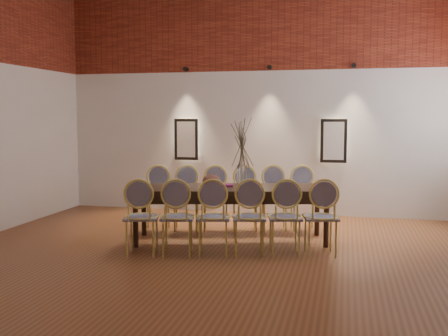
% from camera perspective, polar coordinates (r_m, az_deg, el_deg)
% --- Properties ---
extents(floor, '(7.00, 7.00, 0.02)m').
position_cam_1_polar(floor, '(6.05, -1.85, -10.90)').
color(floor, brown).
rests_on(floor, ground).
extents(wall_back, '(7.00, 0.10, 4.00)m').
position_cam_1_polar(wall_back, '(9.28, 3.84, 7.40)').
color(wall_back, silver).
rests_on(wall_back, ground).
extents(brick_band_back, '(7.00, 0.02, 1.50)m').
position_cam_1_polar(brick_band_back, '(9.33, 3.82, 15.11)').
color(brick_band_back, maroon).
rests_on(brick_band_back, ground).
extents(niche_left, '(0.36, 0.06, 0.66)m').
position_cam_1_polar(niche_left, '(9.48, -4.08, 3.13)').
color(niche_left, '#FFEAC6').
rests_on(niche_left, wall_back).
extents(niche_right, '(0.36, 0.06, 0.66)m').
position_cam_1_polar(niche_right, '(9.06, 11.85, 2.91)').
color(niche_right, '#FFEAC6').
rests_on(niche_right, wall_back).
extents(spot_fixture_left, '(0.08, 0.10, 0.08)m').
position_cam_1_polar(spot_fixture_left, '(9.48, -4.19, 10.69)').
color(spot_fixture_left, black).
rests_on(spot_fixture_left, wall_back).
extents(spot_fixture_mid, '(0.08, 0.10, 0.08)m').
position_cam_1_polar(spot_fixture_mid, '(9.15, 4.98, 10.87)').
color(spot_fixture_mid, black).
rests_on(spot_fixture_mid, wall_back).
extents(spot_fixture_right, '(0.08, 0.10, 0.08)m').
position_cam_1_polar(spot_fixture_right, '(9.06, 13.94, 10.78)').
color(spot_fixture_right, black).
rests_on(spot_fixture_right, wall_back).
extents(dining_table, '(2.78, 1.43, 0.75)m').
position_cam_1_polar(dining_table, '(7.21, 0.72, -5.04)').
color(dining_table, '#321D11').
rests_on(dining_table, floor).
extents(chair_near_a, '(0.53, 0.53, 0.94)m').
position_cam_1_polar(chair_near_a, '(6.58, -8.94, -5.30)').
color(chair_near_a, '#CCBA57').
rests_on(chair_near_a, floor).
extents(chair_near_b, '(0.53, 0.53, 0.94)m').
position_cam_1_polar(chair_near_b, '(6.53, -5.09, -5.34)').
color(chair_near_b, '#CCBA57').
rests_on(chair_near_b, floor).
extents(chair_near_c, '(0.53, 0.53, 0.94)m').
position_cam_1_polar(chair_near_c, '(6.50, -1.18, -5.37)').
color(chair_near_c, '#CCBA57').
rests_on(chair_near_c, floor).
extents(chair_near_d, '(0.53, 0.53, 0.94)m').
position_cam_1_polar(chair_near_d, '(6.51, 2.74, -5.37)').
color(chair_near_d, '#CCBA57').
rests_on(chair_near_d, floor).
extents(chair_near_e, '(0.53, 0.53, 0.94)m').
position_cam_1_polar(chair_near_e, '(6.54, 6.63, -5.34)').
color(chair_near_e, '#CCBA57').
rests_on(chair_near_e, floor).
extents(chair_near_f, '(0.53, 0.53, 0.94)m').
position_cam_1_polar(chair_near_f, '(6.60, 10.47, -5.29)').
color(chair_near_f, '#CCBA57').
rests_on(chair_near_f, floor).
extents(chair_far_a, '(0.53, 0.53, 0.94)m').
position_cam_1_polar(chair_far_a, '(7.96, -7.32, -3.38)').
color(chair_far_a, '#CCBA57').
rests_on(chair_far_a, floor).
extents(chair_far_b, '(0.53, 0.53, 0.94)m').
position_cam_1_polar(chair_far_b, '(7.92, -4.14, -3.40)').
color(chair_far_b, '#CCBA57').
rests_on(chair_far_b, floor).
extents(chair_far_c, '(0.53, 0.53, 0.94)m').
position_cam_1_polar(chair_far_c, '(7.89, -0.93, -3.41)').
color(chair_far_c, '#CCBA57').
rests_on(chair_far_c, floor).
extents(chair_far_d, '(0.53, 0.53, 0.94)m').
position_cam_1_polar(chair_far_d, '(7.90, 2.29, -3.41)').
color(chair_far_d, '#CCBA57').
rests_on(chair_far_d, floor).
extents(chair_far_e, '(0.53, 0.53, 0.94)m').
position_cam_1_polar(chair_far_e, '(7.93, 5.50, -3.40)').
color(chair_far_e, '#CCBA57').
rests_on(chair_far_e, floor).
extents(chair_far_f, '(0.53, 0.53, 0.94)m').
position_cam_1_polar(chair_far_f, '(7.98, 8.67, -3.38)').
color(chair_far_f, '#CCBA57').
rests_on(chair_far_f, floor).
extents(vase, '(0.14, 0.14, 0.30)m').
position_cam_1_polar(vase, '(7.14, 1.96, -0.89)').
color(vase, silver).
rests_on(vase, dining_table).
extents(dried_branches, '(0.50, 0.50, 0.70)m').
position_cam_1_polar(dried_branches, '(7.10, 1.97, 2.72)').
color(dried_branches, '#4C4331').
rests_on(dried_branches, vase).
extents(bowl, '(0.24, 0.24, 0.18)m').
position_cam_1_polar(bowl, '(7.09, -1.40, -1.42)').
color(bowl, brown).
rests_on(bowl, dining_table).
extents(book, '(0.29, 0.23, 0.03)m').
position_cam_1_polar(book, '(7.21, -0.06, -1.90)').
color(book, '#7E1E6A').
rests_on(book, dining_table).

